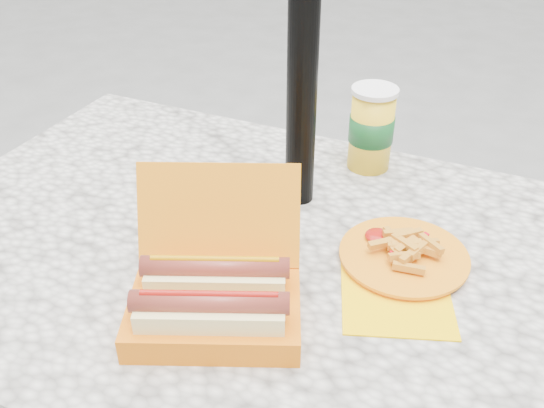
% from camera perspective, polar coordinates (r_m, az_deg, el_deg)
% --- Properties ---
extents(picnic_table, '(1.20, 0.80, 0.75)m').
position_cam_1_polar(picnic_table, '(1.04, -0.96, -8.84)').
color(picnic_table, beige).
rests_on(picnic_table, ground).
extents(hotdog_box, '(0.29, 0.28, 0.18)m').
position_cam_1_polar(hotdog_box, '(0.82, -5.44, -8.73)').
color(hotdog_box, orange).
rests_on(hotdog_box, picnic_table).
extents(fries_plate, '(0.21, 0.29, 0.04)m').
position_cam_1_polar(fries_plate, '(0.95, 12.23, -4.93)').
color(fries_plate, '#FFC400').
rests_on(fries_plate, picnic_table).
extents(soda_cup, '(0.09, 0.09, 0.16)m').
position_cam_1_polar(soda_cup, '(1.16, 9.34, 7.04)').
color(soda_cup, yellow).
rests_on(soda_cup, picnic_table).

